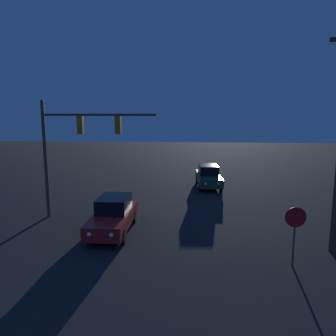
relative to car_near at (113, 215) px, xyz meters
name	(u,v)px	position (x,y,z in m)	size (l,w,h in m)	color
car_near	(113,215)	(0.00, 0.00, 0.00)	(1.71, 4.58, 1.61)	#B21E1E
car_far	(208,176)	(4.79, 9.84, 0.00)	(1.92, 4.64, 1.61)	#1E4728
traffic_signal_mast	(74,140)	(-2.45, 1.89, 3.33)	(5.93, 0.30, 6.11)	brown
stop_sign	(295,225)	(7.32, -2.99, 0.76)	(0.74, 0.07, 2.21)	brown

